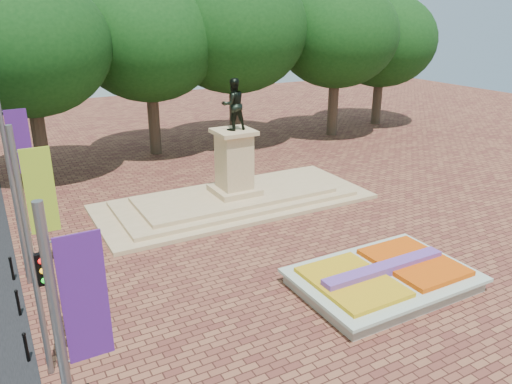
% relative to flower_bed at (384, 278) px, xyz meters
% --- Properties ---
extents(ground, '(90.00, 90.00, 0.00)m').
position_rel_flower_bed_xyz_m(ground, '(-1.03, 2.00, -0.38)').
color(ground, brown).
rests_on(ground, ground).
extents(flower_bed, '(6.30, 4.30, 0.91)m').
position_rel_flower_bed_xyz_m(flower_bed, '(0.00, 0.00, 0.00)').
color(flower_bed, gray).
rests_on(flower_bed, ground).
extents(monument, '(14.00, 6.00, 6.40)m').
position_rel_flower_bed_xyz_m(monument, '(-1.03, 10.00, 0.50)').
color(monument, tan).
rests_on(monument, ground).
extents(tree_row_back, '(44.80, 8.80, 10.43)m').
position_rel_flower_bed_xyz_m(tree_row_back, '(1.31, 20.00, 6.29)').
color(tree_row_back, '#33261B').
rests_on(tree_row_back, ground).
extents(banner_poles, '(0.88, 11.17, 7.00)m').
position_rel_flower_bed_xyz_m(banner_poles, '(-11.10, 0.69, 3.50)').
color(banner_poles, slate).
rests_on(banner_poles, ground).
extents(bollard_row, '(0.12, 13.12, 0.98)m').
position_rel_flower_bed_xyz_m(bollard_row, '(-11.73, 0.50, 0.15)').
color(bollard_row, black).
rests_on(bollard_row, ground).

